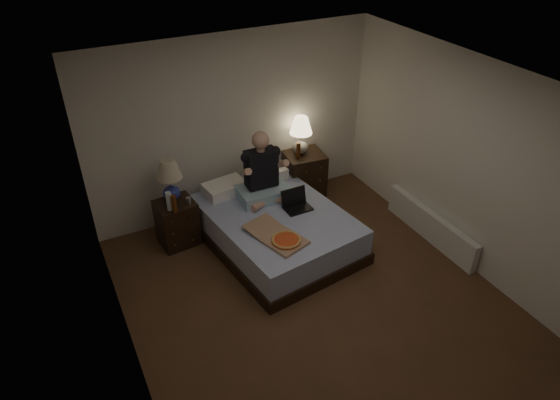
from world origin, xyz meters
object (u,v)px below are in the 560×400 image
lamp_right (301,136)px  person (263,167)px  water_bottle (169,201)px  soda_can (189,201)px  beer_bottle_left (174,204)px  nightstand_right (304,175)px  bed (276,228)px  pizza_box (286,241)px  beer_bottle_right (298,150)px  nightstand_left (177,223)px  lamp_left (170,180)px  radiator (430,226)px  laptop (298,201)px

lamp_right → person: (-0.84, -0.52, -0.03)m
water_bottle → soda_can: size_ratio=2.50×
soda_can → beer_bottle_left: bearing=-158.7°
nightstand_right → water_bottle: water_bottle is taller
bed → beer_bottle_left: beer_bottle_left is taller
soda_can → pizza_box: bearing=-55.0°
lamp_right → beer_bottle_right: lamp_right is taller
nightstand_left → lamp_right: size_ratio=1.09×
nightstand_left → soda_can: soda_can is taller
water_bottle → nightstand_left: bearing=54.3°
beer_bottle_right → person: (-0.75, -0.42, 0.13)m
lamp_right → beer_bottle_left: (-2.01, -0.47, -0.27)m
nightstand_right → lamp_left: bearing=-169.0°
water_bottle → soda_can: water_bottle is taller
nightstand_left → lamp_left: size_ratio=1.09×
soda_can → person: (0.97, -0.12, 0.30)m
bed → soda_can: size_ratio=19.84×
person → nightstand_left: bearing=169.6°
lamp_right → soda_can: 1.88m
radiator → beer_bottle_left: bearing=157.6°
water_bottle → person: person is taller
nightstand_left → laptop: laptop is taller
beer_bottle_left → beer_bottle_right: bearing=11.1°
person → pizza_box: (-0.19, -1.00, -0.43)m
beer_bottle_right → pizza_box: beer_bottle_right is taller
lamp_left → beer_bottle_left: lamp_left is taller
nightstand_right → lamp_right: bearing=140.4°
bed → radiator: bed is taller
bed → soda_can: bearing=144.9°
water_bottle → laptop: bearing=-20.4°
water_bottle → pizza_box: 1.53m
pizza_box → nightstand_left: bearing=109.8°
lamp_right → person: person is taller
bed → lamp_right: bearing=39.4°
beer_bottle_right → laptop: bearing=-118.9°
beer_bottle_right → pizza_box: (-0.94, -1.42, -0.29)m
water_bottle → lamp_left: bearing=66.5°
bed → pizza_box: 0.70m
nightstand_left → lamp_right: (1.96, 0.28, 0.69)m
radiator → beer_bottle_right: bearing=124.1°
nightstand_right → beer_bottle_left: beer_bottle_left is taller
person → laptop: bearing=-56.3°
lamp_left → pizza_box: (0.93, -1.33, -0.36)m
laptop → pizza_box: laptop is taller
nightstand_left → lamp_right: lamp_right is taller
beer_bottle_left → person: 1.20m
lamp_right → radiator: (1.01, -1.72, -0.79)m
bed → laptop: 0.47m
nightstand_left → radiator: (2.98, -1.44, -0.11)m
soda_can → pizza_box: size_ratio=0.13×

